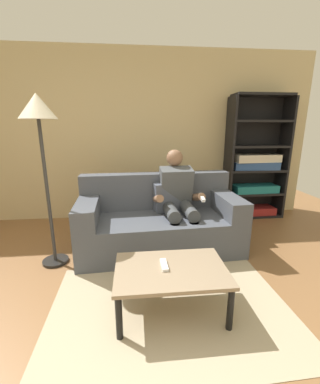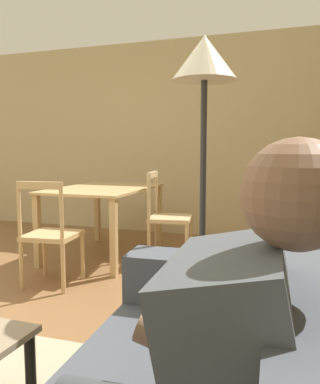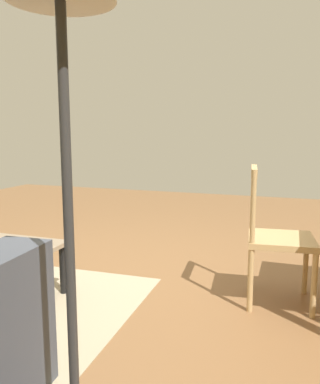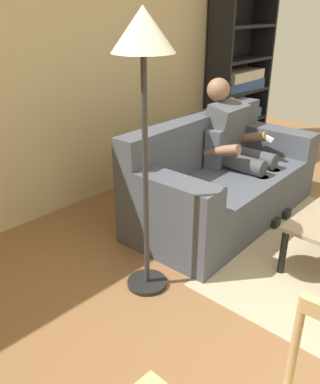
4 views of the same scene
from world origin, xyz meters
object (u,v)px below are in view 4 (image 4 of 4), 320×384
object	(u,v)px
person_lounging	(235,145)
bookshelf	(237,87)
floor_lamp	(144,61)
couch	(220,181)

from	to	relation	value
person_lounging	bookshelf	size ratio (longest dim) A/B	0.61
bookshelf	floor_lamp	distance (m)	3.22
person_lounging	floor_lamp	distance (m)	1.72
couch	floor_lamp	xyz separation A→B (m)	(-1.21, -0.26, 1.18)
couch	bookshelf	xyz separation A→B (m)	(1.68, 0.98, 0.50)
person_lounging	bookshelf	bearing A→B (deg)	33.36
couch	person_lounging	world-z (taller)	person_lounging
floor_lamp	person_lounging	bearing A→B (deg)	11.43
bookshelf	floor_lamp	bearing A→B (deg)	-156.67
couch	person_lounging	xyz separation A→B (m)	(0.23, 0.03, 0.29)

